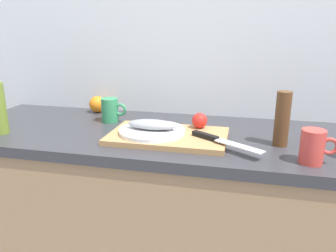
{
  "coord_description": "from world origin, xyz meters",
  "views": [
    {
      "loc": [
        0.18,
        -1.24,
        1.31
      ],
      "look_at": [
        -0.09,
        -0.08,
        0.95
      ],
      "focal_mm": 35.71,
      "sensor_mm": 36.0,
      "label": 1
    }
  ],
  "objects_px": {
    "cutting_board": "(168,136)",
    "coffee_mug_1": "(313,147)",
    "pepper_mill": "(282,119)",
    "orange_0": "(97,104)",
    "white_plate": "(152,131)",
    "coffee_mug_2": "(111,110)",
    "fish_fillet": "(152,125)",
    "chef_knife": "(217,139)"
  },
  "relations": [
    {
      "from": "fish_fillet",
      "to": "orange_0",
      "type": "height_order",
      "value": "orange_0"
    },
    {
      "from": "fish_fillet",
      "to": "coffee_mug_1",
      "type": "bearing_deg",
      "value": -12.47
    },
    {
      "from": "fish_fillet",
      "to": "pepper_mill",
      "type": "bearing_deg",
      "value": 3.05
    },
    {
      "from": "pepper_mill",
      "to": "coffee_mug_1",
      "type": "bearing_deg",
      "value": -60.65
    },
    {
      "from": "fish_fillet",
      "to": "coffee_mug_2",
      "type": "bearing_deg",
      "value": 144.22
    },
    {
      "from": "white_plate",
      "to": "orange_0",
      "type": "relative_size",
      "value": 3.13
    },
    {
      "from": "chef_knife",
      "to": "coffee_mug_2",
      "type": "bearing_deg",
      "value": -171.45
    },
    {
      "from": "orange_0",
      "to": "pepper_mill",
      "type": "bearing_deg",
      "value": -19.19
    },
    {
      "from": "chef_knife",
      "to": "coffee_mug_1",
      "type": "distance_m",
      "value": 0.31
    },
    {
      "from": "white_plate",
      "to": "chef_knife",
      "type": "height_order",
      "value": "chef_knife"
    },
    {
      "from": "white_plate",
      "to": "fish_fillet",
      "type": "height_order",
      "value": "fish_fillet"
    },
    {
      "from": "white_plate",
      "to": "coffee_mug_2",
      "type": "height_order",
      "value": "coffee_mug_2"
    },
    {
      "from": "chef_knife",
      "to": "coffee_mug_1",
      "type": "relative_size",
      "value": 2.29
    },
    {
      "from": "cutting_board",
      "to": "pepper_mill",
      "type": "height_order",
      "value": "pepper_mill"
    },
    {
      "from": "cutting_board",
      "to": "coffee_mug_2",
      "type": "height_order",
      "value": "coffee_mug_2"
    },
    {
      "from": "white_plate",
      "to": "coffee_mug_2",
      "type": "xyz_separation_m",
      "value": [
        -0.24,
        0.17,
        0.03
      ]
    },
    {
      "from": "coffee_mug_1",
      "to": "pepper_mill",
      "type": "distance_m",
      "value": 0.17
    },
    {
      "from": "white_plate",
      "to": "coffee_mug_1",
      "type": "height_order",
      "value": "coffee_mug_1"
    },
    {
      "from": "fish_fillet",
      "to": "coffee_mug_2",
      "type": "relative_size",
      "value": 1.64
    },
    {
      "from": "cutting_board",
      "to": "chef_knife",
      "type": "xyz_separation_m",
      "value": [
        0.19,
        -0.05,
        0.02
      ]
    },
    {
      "from": "white_plate",
      "to": "coffee_mug_2",
      "type": "relative_size",
      "value": 2.19
    },
    {
      "from": "white_plate",
      "to": "fish_fillet",
      "type": "xyz_separation_m",
      "value": [
        0.0,
        0.0,
        0.03
      ]
    },
    {
      "from": "cutting_board",
      "to": "coffee_mug_2",
      "type": "distance_m",
      "value": 0.35
    },
    {
      "from": "fish_fillet",
      "to": "orange_0",
      "type": "bearing_deg",
      "value": 139.41
    },
    {
      "from": "cutting_board",
      "to": "pepper_mill",
      "type": "relative_size",
      "value": 2.25
    },
    {
      "from": "pepper_mill",
      "to": "chef_knife",
      "type": "bearing_deg",
      "value": -161.8
    },
    {
      "from": "coffee_mug_2",
      "to": "cutting_board",
      "type": "bearing_deg",
      "value": -29.28
    },
    {
      "from": "orange_0",
      "to": "fish_fillet",
      "type": "bearing_deg",
      "value": -40.59
    },
    {
      "from": "cutting_board",
      "to": "white_plate",
      "type": "height_order",
      "value": "white_plate"
    },
    {
      "from": "coffee_mug_1",
      "to": "pepper_mill",
      "type": "relative_size",
      "value": 0.58
    },
    {
      "from": "chef_knife",
      "to": "coffee_mug_2",
      "type": "distance_m",
      "value": 0.54
    },
    {
      "from": "white_plate",
      "to": "pepper_mill",
      "type": "height_order",
      "value": "pepper_mill"
    },
    {
      "from": "chef_knife",
      "to": "coffee_mug_1",
      "type": "height_order",
      "value": "coffee_mug_1"
    },
    {
      "from": "coffee_mug_1",
      "to": "pepper_mill",
      "type": "height_order",
      "value": "pepper_mill"
    },
    {
      "from": "fish_fillet",
      "to": "orange_0",
      "type": "xyz_separation_m",
      "value": [
        -0.37,
        0.32,
        -0.01
      ]
    },
    {
      "from": "coffee_mug_1",
      "to": "coffee_mug_2",
      "type": "xyz_separation_m",
      "value": [
        -0.79,
        0.29,
        -0.0
      ]
    },
    {
      "from": "white_plate",
      "to": "fish_fillet",
      "type": "relative_size",
      "value": 1.33
    },
    {
      "from": "chef_knife",
      "to": "white_plate",
      "type": "bearing_deg",
      "value": -157.9
    },
    {
      "from": "fish_fillet",
      "to": "white_plate",
      "type": "bearing_deg",
      "value": -90.0
    },
    {
      "from": "white_plate",
      "to": "pepper_mill",
      "type": "distance_m",
      "value": 0.47
    },
    {
      "from": "cutting_board",
      "to": "coffee_mug_1",
      "type": "bearing_deg",
      "value": -14.45
    },
    {
      "from": "cutting_board",
      "to": "chef_knife",
      "type": "relative_size",
      "value": 1.7
    }
  ]
}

